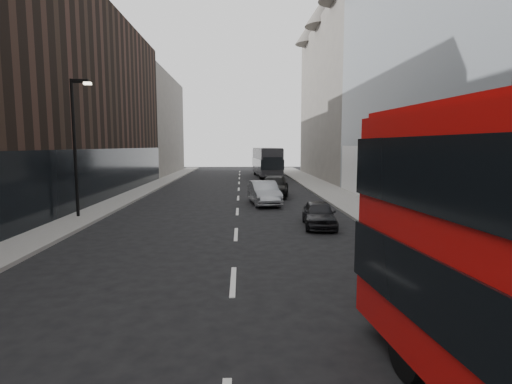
{
  "coord_description": "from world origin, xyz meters",
  "views": [
    {
      "loc": [
        0.25,
        -2.9,
        3.8
      ],
      "look_at": [
        0.66,
        8.32,
        2.5
      ],
      "focal_mm": 28.0,
      "sensor_mm": 36.0,
      "label": 1
    }
  ],
  "objects": [
    {
      "name": "car_b",
      "position": [
        1.71,
        22.87,
        0.75
      ],
      "size": [
        2.16,
        4.75,
        1.51
      ],
      "primitive_type": "imported",
      "rotation": [
        0.0,
        0.0,
        0.13
      ],
      "color": "gray",
      "rests_on": "ground"
    },
    {
      "name": "street_lamp",
      "position": [
        -8.22,
        18.0,
        4.18
      ],
      "size": [
        1.06,
        0.22,
        7.0
      ],
      "color": "black",
      "rests_on": "sidewalk_left"
    },
    {
      "name": "building_left_mid",
      "position": [
        -11.5,
        30.0,
        7.0
      ],
      "size": [
        5.0,
        24.0,
        14.0
      ],
      "primitive_type": "cube",
      "color": "black",
      "rests_on": "ground"
    },
    {
      "name": "sidewalk_left",
      "position": [
        -8.0,
        25.0,
        0.07
      ],
      "size": [
        2.0,
        80.0,
        0.15
      ],
      "primitive_type": "cube",
      "color": "slate",
      "rests_on": "ground"
    },
    {
      "name": "grey_bus",
      "position": [
        3.33,
        46.01,
        1.9
      ],
      "size": [
        3.22,
        11.1,
        3.54
      ],
      "rotation": [
        0.0,
        0.0,
        0.06
      ],
      "color": "black",
      "rests_on": "ground"
    },
    {
      "name": "car_c",
      "position": [
        2.71,
        26.88,
        0.75
      ],
      "size": [
        2.77,
        5.39,
        1.5
      ],
      "primitive_type": "imported",
      "rotation": [
        0.0,
        0.0,
        -0.13
      ],
      "color": "black",
      "rests_on": "ground"
    },
    {
      "name": "car_a",
      "position": [
        3.9,
        15.52,
        0.61
      ],
      "size": [
        1.74,
        3.7,
        1.22
      ],
      "primitive_type": "imported",
      "rotation": [
        0.0,
        0.0,
        -0.08
      ],
      "color": "black",
      "rests_on": "ground"
    },
    {
      "name": "sidewalk_right",
      "position": [
        7.5,
        25.0,
        0.07
      ],
      "size": [
        3.0,
        80.0,
        0.15
      ],
      "primitive_type": "cube",
      "color": "slate",
      "rests_on": "ground"
    },
    {
      "name": "building_victorian",
      "position": [
        11.38,
        44.0,
        9.66
      ],
      "size": [
        6.5,
        24.0,
        21.0
      ],
      "color": "#635D57",
      "rests_on": "ground"
    },
    {
      "name": "building_modern_block",
      "position": [
        11.47,
        21.0,
        9.9
      ],
      "size": [
        5.03,
        22.0,
        20.0
      ],
      "color": "#92979B",
      "rests_on": "ground"
    },
    {
      "name": "building_left_far",
      "position": [
        -11.5,
        52.0,
        6.5
      ],
      "size": [
        5.0,
        20.0,
        13.0
      ],
      "primitive_type": "cube",
      "color": "#635D57",
      "rests_on": "ground"
    }
  ]
}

